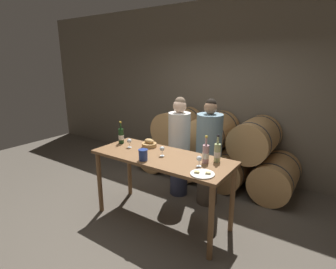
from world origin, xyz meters
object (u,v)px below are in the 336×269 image
wine_glass_far_left (129,141)px  wine_glass_center (199,159)px  wine_bottle_white (217,153)px  wine_bottle_red (121,136)px  person_left (179,147)px  wine_glass_left (162,149)px  tasting_table (162,164)px  bread_basket (149,144)px  person_right (209,153)px  wine_bottle_rose (206,154)px  blue_crock (143,154)px  cheese_plate (202,174)px

wine_glass_far_left → wine_glass_center: same height
wine_bottle_white → wine_bottle_red: bearing=-175.9°
person_left → wine_glass_center: person_left is taller
person_left → wine_bottle_red: bearing=-131.4°
person_left → wine_glass_left: 0.84m
person_left → wine_glass_left: (0.22, -0.78, 0.22)m
tasting_table → bread_basket: size_ratio=8.85×
wine_glass_left → wine_glass_center: 0.56m
person_right → wine_glass_center: 0.89m
person_right → wine_glass_left: person_right is taller
wine_bottle_rose → wine_glass_center: wine_bottle_rose is taller
tasting_table → blue_crock: bearing=-110.1°
person_right → wine_glass_center: bearing=-71.9°
person_left → person_right: person_right is taller
wine_bottle_red → wine_glass_left: 0.83m
person_right → wine_glass_left: size_ratio=12.71×
wine_bottle_white → wine_bottle_rose: size_ratio=1.01×
person_right → blue_crock: 1.12m
wine_bottle_rose → wine_glass_center: size_ratio=2.63×
tasting_table → wine_bottle_red: 0.85m
bread_basket → wine_glass_left: (0.37, -0.20, 0.04)m
blue_crock → cheese_plate: blue_crock is taller
wine_bottle_red → person_right: bearing=31.4°
tasting_table → wine_bottle_rose: bearing=9.7°
wine_bottle_red → wine_bottle_rose: wine_bottle_rose is taller
bread_basket → wine_glass_left: size_ratio=1.65×
wine_glass_left → blue_crock: bearing=-112.3°
wine_glass_center → wine_glass_left: bearing=175.9°
wine_bottle_red → wine_bottle_white: 1.49m
person_right → blue_crock: size_ratio=11.68×
cheese_plate → wine_glass_far_left: bearing=169.0°
wine_bottle_white → wine_bottle_rose: wine_bottle_white is taller
tasting_table → wine_glass_left: 0.21m
wine_bottle_red → wine_glass_left: bearing=-7.4°
person_right → tasting_table: bearing=-110.9°
wine_bottle_rose → bread_basket: wine_bottle_rose is taller
wine_bottle_rose → cheese_plate: size_ratio=1.27×
wine_bottle_red → bread_basket: (0.45, 0.10, -0.07)m
cheese_plate → person_right: bearing=112.0°
wine_glass_center → wine_glass_far_left: bearing=176.8°
wine_bottle_white → wine_glass_left: 0.70m
wine_bottle_rose → wine_glass_far_left: 1.15m
person_right → wine_glass_far_left: size_ratio=12.71×
wine_bottle_white → wine_glass_far_left: bearing=-171.4°
person_right → cheese_plate: size_ratio=6.11×
wine_glass_center → person_right: bearing=108.1°
wine_bottle_white → wine_glass_center: bearing=-113.6°
wine_bottle_red → bread_basket: wine_bottle_red is taller
wine_bottle_rose → wine_glass_left: (-0.57, -0.10, -0.02)m
wine_bottle_red → wine_bottle_white: size_ratio=0.99×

